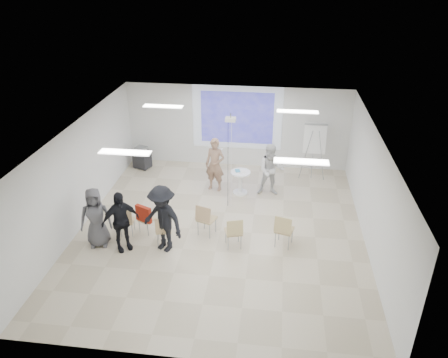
# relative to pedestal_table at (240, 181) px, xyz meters

# --- Properties ---
(floor) EXTENTS (8.00, 9.00, 0.10)m
(floor) POSITION_rel_pedestal_table_xyz_m (-0.35, -2.28, -0.50)
(floor) COLOR beige
(floor) RESTS_ON ground
(ceiling) EXTENTS (8.00, 9.00, 0.10)m
(ceiling) POSITION_rel_pedestal_table_xyz_m (-0.35, -2.28, 2.60)
(ceiling) COLOR white
(ceiling) RESTS_ON wall_back
(wall_back) EXTENTS (8.00, 0.10, 3.00)m
(wall_back) POSITION_rel_pedestal_table_xyz_m (-0.35, 2.27, 1.05)
(wall_back) COLOR silver
(wall_back) RESTS_ON floor
(wall_left) EXTENTS (0.10, 9.00, 3.00)m
(wall_left) POSITION_rel_pedestal_table_xyz_m (-4.40, -2.28, 1.05)
(wall_left) COLOR silver
(wall_left) RESTS_ON floor
(wall_right) EXTENTS (0.10, 9.00, 3.00)m
(wall_right) POSITION_rel_pedestal_table_xyz_m (3.70, -2.28, 1.05)
(wall_right) COLOR silver
(wall_right) RESTS_ON floor
(projection_halo) EXTENTS (3.20, 0.01, 2.30)m
(projection_halo) POSITION_rel_pedestal_table_xyz_m (-0.35, 2.20, 1.40)
(projection_halo) COLOR silver
(projection_halo) RESTS_ON wall_back
(projection_image) EXTENTS (2.60, 0.01, 1.90)m
(projection_image) POSITION_rel_pedestal_table_xyz_m (-0.35, 2.19, 1.40)
(projection_image) COLOR #2E2E9F
(projection_image) RESTS_ON wall_back
(pedestal_table) EXTENTS (0.79, 0.79, 0.81)m
(pedestal_table) POSITION_rel_pedestal_table_xyz_m (0.00, 0.00, 0.00)
(pedestal_table) COLOR white
(pedestal_table) RESTS_ON floor
(player_left) EXTENTS (0.84, 0.66, 2.04)m
(player_left) POSITION_rel_pedestal_table_xyz_m (-0.86, 0.18, 0.57)
(player_left) COLOR #98735D
(player_left) RESTS_ON floor
(player_right) EXTENTS (0.98, 0.80, 1.92)m
(player_right) POSITION_rel_pedestal_table_xyz_m (0.98, 0.09, 0.51)
(player_right) COLOR silver
(player_right) RESTS_ON floor
(controller_left) EXTENTS (0.07, 0.14, 0.04)m
(controller_left) POSITION_rel_pedestal_table_xyz_m (-0.68, 0.43, 0.90)
(controller_left) COLOR white
(controller_left) RESTS_ON player_left
(controller_right) EXTENTS (0.05, 0.13, 0.04)m
(controller_right) POSITION_rel_pedestal_table_xyz_m (0.80, 0.34, 0.85)
(controller_right) COLOR silver
(controller_right) RESTS_ON player_right
(chair_far_left) EXTENTS (0.44, 0.46, 0.83)m
(chair_far_left) POSITION_rel_pedestal_table_xyz_m (-2.90, -2.82, 0.04)
(chair_far_left) COLOR tan
(chair_far_left) RESTS_ON floor
(chair_left_mid) EXTENTS (0.52, 0.54, 0.82)m
(chair_left_mid) POSITION_rel_pedestal_table_xyz_m (-2.42, -2.66, 0.04)
(chair_left_mid) COLOR tan
(chair_left_mid) RESTS_ON floor
(chair_left_inner) EXTENTS (0.50, 0.52, 0.88)m
(chair_left_inner) POSITION_rel_pedestal_table_xyz_m (-1.76, -3.15, 0.07)
(chair_left_inner) COLOR tan
(chair_left_inner) RESTS_ON floor
(chair_center) EXTENTS (0.59, 0.61, 0.97)m
(chair_center) POSITION_rel_pedestal_table_xyz_m (-0.73, -2.55, 0.12)
(chair_center) COLOR tan
(chair_center) RESTS_ON floor
(chair_right_inner) EXTENTS (0.55, 0.57, 0.92)m
(chair_right_inner) POSITION_rel_pedestal_table_xyz_m (0.12, -3.06, 0.10)
(chair_right_inner) COLOR tan
(chair_right_inner) RESTS_ON floor
(chair_right_far) EXTENTS (0.57, 0.59, 0.97)m
(chair_right_far) POSITION_rel_pedestal_table_xyz_m (1.41, -2.83, 0.13)
(chair_right_far) COLOR tan
(chair_right_far) RESTS_ON floor
(red_jacket) EXTENTS (0.49, 0.30, 0.46)m
(red_jacket) POSITION_rel_pedestal_table_xyz_m (-2.39, -2.82, 0.27)
(red_jacket) COLOR #B42816
(red_jacket) RESTS_ON chair_left_mid
(laptop) EXTENTS (0.37, 0.30, 0.03)m
(laptop) POSITION_rel_pedestal_table_xyz_m (-1.78, -3.06, 0.02)
(laptop) COLOR black
(laptop) RESTS_ON chair_left_inner
(audience_left) EXTENTS (1.31, 1.24, 1.95)m
(audience_left) POSITION_rel_pedestal_table_xyz_m (-2.81, -3.46, 0.53)
(audience_left) COLOR black
(audience_left) RESTS_ON floor
(audience_mid) EXTENTS (1.57, 1.29, 2.13)m
(audience_mid) POSITION_rel_pedestal_table_xyz_m (-1.71, -3.33, 0.61)
(audience_mid) COLOR black
(audience_mid) RESTS_ON floor
(audience_outer) EXTENTS (1.05, 0.83, 1.89)m
(audience_outer) POSITION_rel_pedestal_table_xyz_m (-3.52, -3.35, 0.49)
(audience_outer) COLOR #58585D
(audience_outer) RESTS_ON floor
(flipchart_easel) EXTENTS (0.88, 0.67, 2.04)m
(flipchart_easel) POSITION_rel_pedestal_table_xyz_m (2.38, 1.35, 1.06)
(flipchart_easel) COLOR gray
(flipchart_easel) RESTS_ON floor
(av_cart) EXTENTS (0.67, 0.61, 0.83)m
(av_cart) POSITION_rel_pedestal_table_xyz_m (-3.77, 1.50, -0.07)
(av_cart) COLOR black
(av_cart) RESTS_ON floor
(ceiling_projector) EXTENTS (0.30, 0.25, 3.00)m
(ceiling_projector) POSITION_rel_pedestal_table_xyz_m (-0.25, -0.79, 2.24)
(ceiling_projector) COLOR white
(ceiling_projector) RESTS_ON ceiling
(fluor_panel_nw) EXTENTS (1.20, 0.30, 0.02)m
(fluor_panel_nw) POSITION_rel_pedestal_table_xyz_m (-2.35, -0.28, 2.52)
(fluor_panel_nw) COLOR white
(fluor_panel_nw) RESTS_ON ceiling
(fluor_panel_ne) EXTENTS (1.20, 0.30, 0.02)m
(fluor_panel_ne) POSITION_rel_pedestal_table_xyz_m (1.65, -0.28, 2.52)
(fluor_panel_ne) COLOR white
(fluor_panel_ne) RESTS_ON ceiling
(fluor_panel_sw) EXTENTS (1.20, 0.30, 0.02)m
(fluor_panel_sw) POSITION_rel_pedestal_table_xyz_m (-2.35, -3.78, 2.52)
(fluor_panel_sw) COLOR white
(fluor_panel_sw) RESTS_ON ceiling
(fluor_panel_se) EXTENTS (1.20, 0.30, 0.02)m
(fluor_panel_se) POSITION_rel_pedestal_table_xyz_m (1.65, -3.78, 2.52)
(fluor_panel_se) COLOR white
(fluor_panel_se) RESTS_ON ceiling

